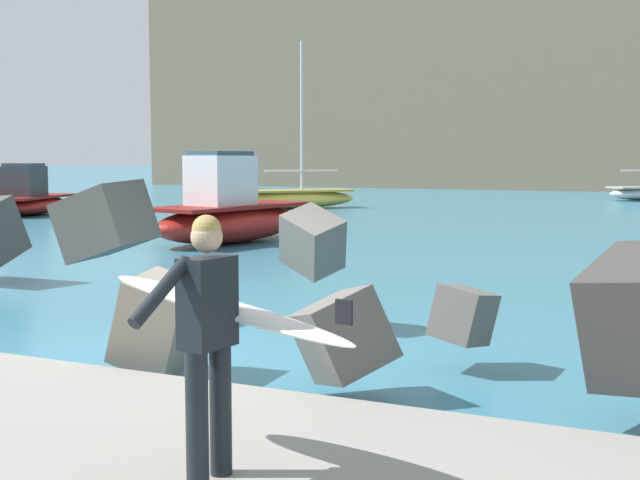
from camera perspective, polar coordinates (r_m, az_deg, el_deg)
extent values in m
plane|color=teal|center=(10.36, -7.49, -7.69)|extent=(400.00, 400.00, 0.00)
cube|color=#605B56|center=(8.19, 1.55, -6.56)|extent=(1.26, 1.12, 1.09)
cube|color=#4C4944|center=(12.42, -14.47, 1.25)|extent=(1.28, 1.04, 1.22)
cube|color=#605B56|center=(9.43, 9.80, -5.07)|extent=(0.71, 0.77, 0.75)
cube|color=#605B56|center=(11.48, -0.52, -0.11)|extent=(1.04, 1.03, 1.07)
cube|color=gray|center=(9.28, -10.92, -5.64)|extent=(1.05, 0.94, 1.17)
cylinder|color=black|center=(5.60, -8.41, -11.99)|extent=(0.15, 0.15, 0.90)
cylinder|color=black|center=(5.78, -6.81, -11.42)|extent=(0.15, 0.15, 0.90)
cube|color=black|center=(5.51, -7.70, -4.24)|extent=(0.27, 0.41, 0.60)
sphere|color=tan|center=(5.46, -7.76, 0.21)|extent=(0.21, 0.21, 0.21)
sphere|color=tan|center=(5.45, -7.77, 0.74)|extent=(0.19, 0.19, 0.19)
cylinder|color=black|center=(5.25, -10.83, -3.46)|extent=(0.16, 0.53, 0.41)
cylinder|color=black|center=(5.71, -6.06, -4.29)|extent=(0.09, 0.09, 0.56)
ellipsoid|color=white|center=(5.83, -6.39, -4.67)|extent=(2.12, 0.64, 0.37)
cube|color=black|center=(5.28, 1.65, -4.95)|extent=(0.12, 0.04, 0.16)
ellipsoid|color=#EAC64C|center=(39.14, -1.89, 2.80)|extent=(5.46, 5.71, 0.87)
cube|color=#AF9539|center=(39.12, -1.89, 3.37)|extent=(5.02, 5.25, 0.10)
cylinder|color=silver|center=(39.30, -1.27, 8.47)|extent=(0.12, 0.12, 6.90)
cylinder|color=silver|center=(39.26, -1.26, 4.76)|extent=(2.57, 2.77, 0.08)
ellipsoid|color=maroon|center=(36.93, -19.23, 2.25)|extent=(3.66, 5.75, 0.79)
cube|color=maroon|center=(36.92, -19.25, 2.80)|extent=(3.37, 5.29, 0.10)
cube|color=#33383D|center=(36.54, -19.57, 3.81)|extent=(1.72, 1.92, 1.25)
cube|color=#334C5B|center=(36.52, -19.61, 4.88)|extent=(1.55, 1.73, 0.12)
ellipsoid|color=maroon|center=(23.58, -6.08, 1.12)|extent=(3.06, 5.94, 1.06)
cube|color=maroon|center=(23.54, -6.09, 2.31)|extent=(2.82, 5.46, 0.10)
cube|color=silver|center=(23.20, -6.80, 4.06)|extent=(1.54, 1.89, 1.38)
cube|color=#334C5B|center=(23.19, -6.82, 5.91)|extent=(1.39, 1.70, 0.12)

